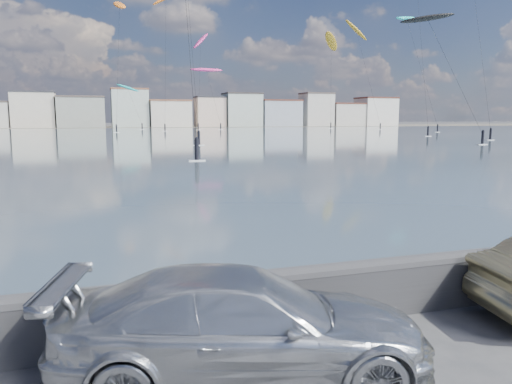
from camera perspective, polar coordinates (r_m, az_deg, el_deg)
bay_water at (r=96.53m, az=-16.85°, el=6.03°), size 500.00×177.00×0.00m
far_shore_strip at (r=204.98m, az=-17.50°, el=7.13°), size 500.00×60.00×0.00m
seawall at (r=8.43m, az=-3.85°, el=-12.53°), size 400.00×0.36×1.08m
far_buildings at (r=190.98m, az=-17.14°, el=8.88°), size 240.79×13.26×14.60m
car_silver at (r=7.16m, az=-1.41°, el=-14.96°), size 5.58×3.33×1.51m
kitesurfer_0 at (r=79.27m, az=19.10°, el=17.99°), size 7.60×12.17×18.46m
kitesurfer_4 at (r=161.05m, az=11.41°, el=17.58°), size 9.30×12.57×33.19m
kitesurfer_6 at (r=161.83m, az=-6.34°, el=16.71°), size 8.43×17.72×30.71m
kitesurfer_9 at (r=160.08m, az=-5.68°, el=13.66°), size 10.37×14.94×19.07m
kitesurfer_12 at (r=141.49m, az=-15.35°, el=19.73°), size 5.31×19.00×34.39m
kitesurfer_14 at (r=141.28m, az=16.88°, el=18.34°), size 9.80×15.43×30.07m
kitesurfer_16 at (r=162.67m, az=-14.44°, el=11.39°), size 7.78×13.89×14.32m
kitesurfer_18 at (r=176.73m, az=8.59°, el=16.58°), size 9.19×13.76×32.45m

